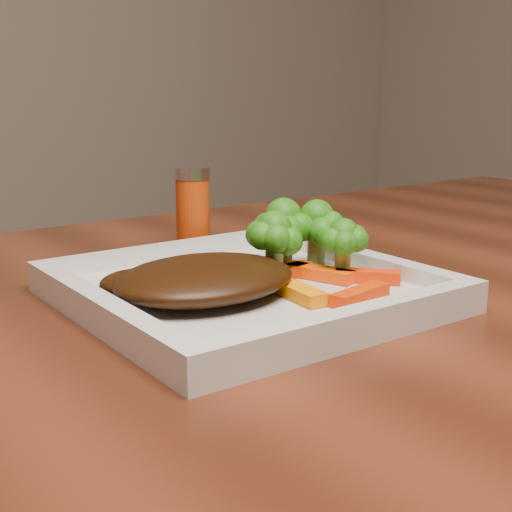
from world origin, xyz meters
TOP-DOWN VIEW (x-y plane):
  - plate at (-0.21, -0.02)m, footprint 0.27×0.27m
  - steak at (-0.25, -0.03)m, footprint 0.15×0.12m
  - broccoli_0 at (-0.15, 0.01)m, footprint 0.07×0.07m
  - broccoli_1 at (-0.12, -0.01)m, footprint 0.06×0.06m
  - broccoli_2 at (-0.13, -0.05)m, footprint 0.06×0.06m
  - broccoli_3 at (-0.18, -0.02)m, footprint 0.07×0.07m
  - carrot_0 at (-0.16, -0.11)m, footprint 0.06×0.02m
  - carrot_1 at (-0.12, -0.07)m, footprint 0.05×0.05m
  - carrot_2 at (-0.20, -0.07)m, footprint 0.02×0.07m
  - carrot_5 at (-0.15, -0.04)m, footprint 0.04×0.07m
  - carrot_6 at (-0.16, -0.02)m, footprint 0.05×0.02m
  - spice_shaker at (-0.16, 0.15)m, footprint 0.04×0.04m

SIDE VIEW (x-z plane):
  - plate at x=-0.21m, z-range 0.75..0.76m
  - carrot_0 at x=-0.16m, z-range 0.76..0.77m
  - carrot_1 at x=-0.12m, z-range 0.76..0.77m
  - carrot_2 at x=-0.20m, z-range 0.76..0.77m
  - carrot_5 at x=-0.15m, z-range 0.76..0.77m
  - carrot_6 at x=-0.16m, z-range 0.76..0.77m
  - steak at x=-0.25m, z-range 0.76..0.79m
  - broccoli_2 at x=-0.13m, z-range 0.76..0.82m
  - broccoli_3 at x=-0.18m, z-range 0.76..0.82m
  - broccoli_1 at x=-0.12m, z-range 0.76..0.83m
  - spice_shaker at x=-0.16m, z-range 0.75..0.84m
  - broccoli_0 at x=-0.15m, z-range 0.76..0.83m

